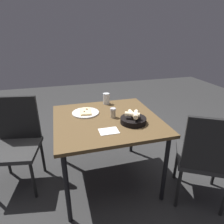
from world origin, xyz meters
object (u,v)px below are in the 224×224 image
Objects in this scene: pepper_shaker at (113,113)px; chair_near at (206,155)px; pizza_plate at (86,112)px; beer_glass at (106,99)px; bread_basket at (133,119)px; dining_table at (107,124)px; chair_far at (16,138)px.

chair_near is (-0.67, 0.54, -0.24)m from pepper_shaker.
pizza_plate is 0.34m from beer_glass.
beer_glass is (0.11, -0.54, 0.02)m from bread_basket.
dining_table is at bearing 7.90° from pepper_shaker.
dining_table is 7.97× the size of beer_glass.
beer_glass is 0.14× the size of chair_far.
chair_near reaches higher than pepper_shaker.
dining_table is 3.67× the size of pizza_plate.
pepper_shaker reaches higher than pizza_plate.
chair_far is at bearing -14.04° from pepper_shaker.
dining_table is 0.91m from chair_near.
chair_near is at bearing 142.41° from pizza_plate.
chair_near is at bearing 145.04° from bread_basket.
pizza_plate is 0.29m from pepper_shaker.
chair_near is 1.78m from chair_far.
chair_far is (0.93, -0.23, -0.25)m from pepper_shaker.
dining_table is at bearing 164.40° from chair_far.
chair_near reaches higher than beer_glass.
dining_table is at bearing -37.47° from bread_basket.
bread_basket is at bearing 130.17° from pepper_shaker.
chair_far is (1.08, -0.40, -0.25)m from bread_basket.
pepper_shaker reaches higher than dining_table.
chair_near is (-0.64, 0.91, -0.26)m from beer_glass.
chair_far reaches higher than bread_basket.
chair_far is at bearing -25.64° from chair_near.
chair_near is (-0.53, 0.37, -0.24)m from bread_basket.
beer_glass is at bearing -103.68° from dining_table.
bread_basket is 0.26× the size of chair_far.
pepper_shaker is (-0.07, -0.01, 0.11)m from dining_table.
dining_table is 10.53× the size of pepper_shaker.
beer_glass is 1.32× the size of pepper_shaker.
chair_far is (0.69, -0.07, -0.22)m from pizza_plate.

